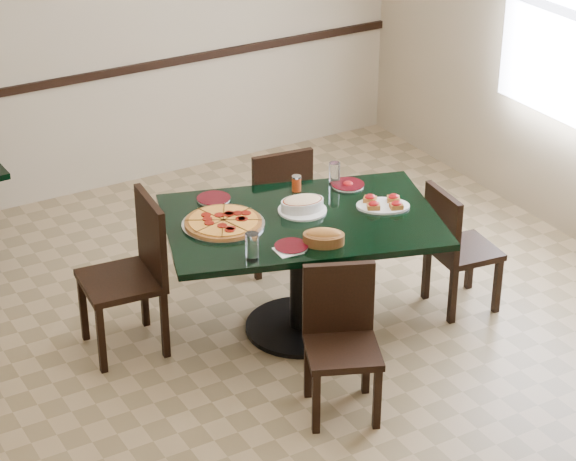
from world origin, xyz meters
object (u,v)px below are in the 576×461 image
chair_right (454,244)px  lasagna_casserole (302,204)px  bread_basket (324,237)px  bruschetta_platter (383,203)px  chair_left (135,267)px  pepperoni_pizza (223,222)px  chair_near (341,333)px  main_table (301,246)px  chair_far (276,202)px

chair_right → lasagna_casserole: (-0.88, 0.33, 0.35)m
bread_basket → bruschetta_platter: (0.54, 0.21, -0.02)m
chair_left → bruschetta_platter: chair_left is taller
pepperoni_pizza → chair_near: bearing=-76.2°
chair_right → lasagna_casserole: size_ratio=2.83×
chair_near → chair_right: (1.14, 0.51, -0.00)m
main_table → chair_near: 0.79m
main_table → lasagna_casserole: 0.25m
chair_near → lasagna_casserole: (0.26, 0.83, 0.34)m
chair_left → bruschetta_platter: 1.49m
bruschetta_platter → chair_right: bearing=13.4°
pepperoni_pizza → lasagna_casserole: bearing=-8.5°
chair_far → chair_left: chair_left is taller
main_table → chair_far: bearing=88.5°
chair_right → bruschetta_platter: size_ratio=2.12×
chair_right → bruschetta_platter: 0.57m
main_table → chair_right: bearing=2.6°
bread_basket → chair_right: bearing=36.7°
chair_left → bread_basket: (0.86, -0.66, 0.26)m
chair_right → main_table: bearing=81.8°
chair_near → lasagna_casserole: bearing=96.2°
chair_far → main_table: bearing=77.8°
chair_right → chair_far: bearing=41.3°
chair_far → chair_right: chair_far is taller
chair_left → pepperoni_pizza: size_ratio=1.97×
bread_basket → bruschetta_platter: 0.58m
lasagna_casserole → bruschetta_platter: (0.44, -0.19, -0.02)m
main_table → pepperoni_pizza: 0.50m
chair_near → chair_left: chair_left is taller
chair_near → bruschetta_platter: size_ratio=2.14×
main_table → chair_far: 0.79m
chair_right → bread_basket: (-0.99, -0.08, 0.34)m
pepperoni_pizza → bread_basket: bearing=-51.7°
chair_far → chair_right: bearing=131.4°
chair_far → chair_left: size_ratio=0.93×
main_table → chair_left: 0.97m
chair_near → pepperoni_pizza: size_ratio=1.72×
chair_left → bruschetta_platter: bearing=77.7°
chair_right → lasagna_casserole: 1.01m
main_table → chair_left: (-0.91, 0.34, -0.04)m
pepperoni_pizza → bread_basket: bread_basket is taller
chair_right → pepperoni_pizza: size_ratio=1.70×
pepperoni_pizza → lasagna_casserole: 0.49m
bruschetta_platter → chair_far: bearing=136.0°
bruschetta_platter → bread_basket: bearing=-128.1°
chair_far → chair_left: 1.23m
chair_right → bruschetta_platter: chair_right is taller
chair_right → pepperoni_pizza: (-1.37, 0.40, 0.32)m
chair_right → bread_basket: bearing=101.1°
chair_left → main_table: bearing=75.2°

